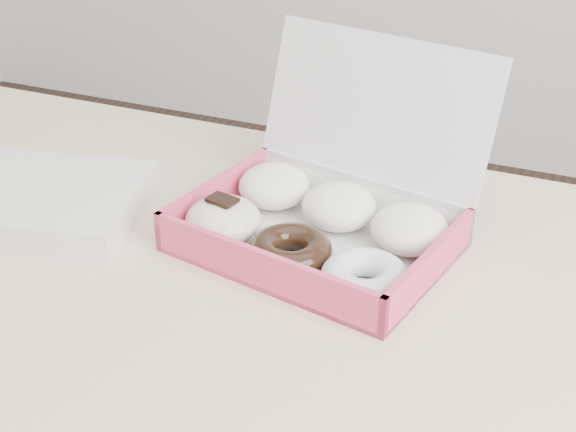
% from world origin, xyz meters
% --- Properties ---
extents(table, '(1.20, 0.80, 0.75)m').
position_xyz_m(table, '(0.00, 0.00, 0.67)').
color(table, '#D3B98B').
rests_on(table, ground).
extents(donut_box, '(0.34, 0.32, 0.21)m').
position_xyz_m(donut_box, '(0.18, 0.14, 0.78)').
color(donut_box, silver).
rests_on(donut_box, table).
extents(newspapers, '(0.27, 0.24, 0.04)m').
position_xyz_m(newspapers, '(-0.16, 0.07, 0.77)').
color(newspapers, white).
rests_on(newspapers, table).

